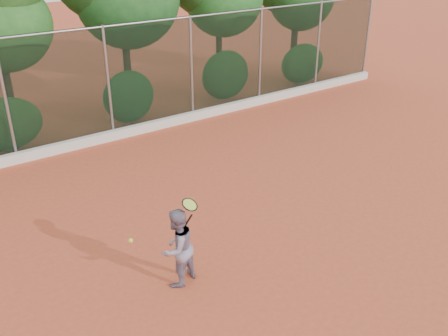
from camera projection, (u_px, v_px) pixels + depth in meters
ground at (251, 236)px, 10.83m from camera, size 80.00×80.00×0.00m
concrete_curb at (116, 134)px, 15.74m from camera, size 24.00×0.20×0.30m
tennis_player at (177, 248)px, 9.09m from camera, size 0.90×0.79×1.55m
chainlink_fence at (108, 80)px, 15.13m from camera, size 24.09×0.09×3.50m
tennis_racket at (190, 206)px, 8.78m from camera, size 0.39×0.38×0.58m
tennis_ball_in_flight at (131, 241)px, 7.89m from camera, size 0.07×0.07×0.07m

